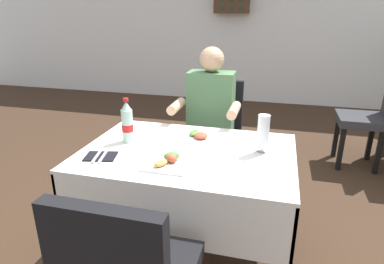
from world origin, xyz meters
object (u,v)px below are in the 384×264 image
(beer_glass_left, at_px, (263,133))
(napkin_cutlery_set, at_px, (101,156))
(main_dining_table, at_px, (188,175))
(seated_diner_far, at_px, (209,118))
(chair_far_diner_seat, at_px, (214,133))
(background_chair_left, at_px, (372,114))
(cola_bottle_primary, at_px, (127,123))
(plate_near_camera, at_px, (168,161))
(plate_far_diner, at_px, (196,136))

(beer_glass_left, relative_size, napkin_cutlery_set, 1.16)
(main_dining_table, xyz_separation_m, seated_diner_far, (-0.02, 0.72, 0.14))
(main_dining_table, height_order, chair_far_diner_seat, chair_far_diner_seat)
(beer_glass_left, xyz_separation_m, napkin_cutlery_set, (-0.87, -0.29, -0.12))
(beer_glass_left, relative_size, background_chair_left, 0.23)
(seated_diner_far, bearing_deg, napkin_cutlery_set, -114.73)
(chair_far_diner_seat, height_order, cola_bottle_primary, cola_bottle_primary)
(plate_near_camera, relative_size, cola_bottle_primary, 0.84)
(seated_diner_far, relative_size, background_chair_left, 1.30)
(chair_far_diner_seat, xyz_separation_m, cola_bottle_primary, (-0.40, -0.78, 0.31))
(seated_diner_far, height_order, beer_glass_left, seated_diner_far)
(chair_far_diner_seat, height_order, napkin_cutlery_set, chair_far_diner_seat)
(plate_far_diner, relative_size, beer_glass_left, 1.08)
(main_dining_table, bearing_deg, plate_near_camera, -103.80)
(napkin_cutlery_set, bearing_deg, plate_near_camera, 1.03)
(cola_bottle_primary, bearing_deg, beer_glass_left, 2.57)
(cola_bottle_primary, bearing_deg, main_dining_table, -6.02)
(cola_bottle_primary, bearing_deg, chair_far_diner_seat, 63.07)
(plate_far_diner, bearing_deg, plate_near_camera, -96.95)
(plate_far_diner, xyz_separation_m, background_chair_left, (1.40, 1.52, -0.20))
(plate_near_camera, xyz_separation_m, background_chair_left, (1.45, 1.93, -0.20))
(plate_near_camera, bearing_deg, chair_far_diner_seat, 87.19)
(plate_near_camera, distance_m, beer_glass_left, 0.56)
(main_dining_table, bearing_deg, background_chair_left, 50.93)
(plate_far_diner, xyz_separation_m, napkin_cutlery_set, (-0.45, -0.42, -0.01))
(plate_far_diner, bearing_deg, cola_bottle_primary, -157.01)
(beer_glass_left, bearing_deg, plate_near_camera, -149.00)
(chair_far_diner_seat, relative_size, plate_near_camera, 4.10)
(chair_far_diner_seat, distance_m, cola_bottle_primary, 0.93)
(chair_far_diner_seat, height_order, seated_diner_far, seated_diner_far)
(chair_far_diner_seat, relative_size, napkin_cutlery_set, 4.94)
(main_dining_table, distance_m, background_chair_left, 2.23)
(napkin_cutlery_set, bearing_deg, background_chair_left, 46.35)
(chair_far_diner_seat, distance_m, plate_near_camera, 1.05)
(seated_diner_far, bearing_deg, plate_far_diner, -87.55)
(seated_diner_far, distance_m, plate_far_diner, 0.51)
(cola_bottle_primary, bearing_deg, plate_near_camera, -35.50)
(plate_far_diner, distance_m, beer_glass_left, 0.46)
(main_dining_table, relative_size, plate_far_diner, 5.02)
(seated_diner_far, height_order, background_chair_left, seated_diner_far)
(cola_bottle_primary, bearing_deg, seated_diner_far, 60.81)
(chair_far_diner_seat, xyz_separation_m, napkin_cutlery_set, (-0.45, -1.04, 0.19))
(chair_far_diner_seat, distance_m, napkin_cutlery_set, 1.15)
(seated_diner_far, relative_size, beer_glass_left, 5.53)
(background_chair_left, bearing_deg, napkin_cutlery_set, -133.65)
(beer_glass_left, height_order, cola_bottle_primary, cola_bottle_primary)
(plate_near_camera, xyz_separation_m, cola_bottle_primary, (-0.35, 0.25, 0.10))
(main_dining_table, distance_m, chair_far_diner_seat, 0.83)
(background_chair_left, bearing_deg, chair_far_diner_seat, -147.21)
(cola_bottle_primary, bearing_deg, napkin_cutlery_set, -101.40)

